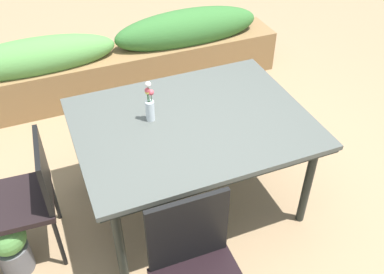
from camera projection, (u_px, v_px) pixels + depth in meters
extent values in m
plane|color=#9E7F5B|center=(200.00, 198.00, 3.41)|extent=(12.00, 12.00, 0.00)
cube|color=#4C514C|center=(192.00, 123.00, 2.93)|extent=(1.57, 1.20, 0.03)
cube|color=#232823|center=(192.00, 126.00, 2.95)|extent=(1.54, 1.17, 0.02)
cylinder|color=#232823|center=(119.00, 244.00, 2.63)|extent=(0.06, 0.06, 0.74)
cylinder|color=#232823|center=(308.00, 184.00, 3.02)|extent=(0.06, 0.06, 0.74)
cylinder|color=#232823|center=(87.00, 147.00, 3.32)|extent=(0.06, 0.06, 0.74)
cylinder|color=#232823|center=(243.00, 109.00, 3.72)|extent=(0.06, 0.06, 0.74)
cube|color=black|center=(188.00, 231.00, 2.28)|extent=(0.45, 0.04, 0.48)
cylinder|color=black|center=(222.00, 272.00, 2.64)|extent=(0.03, 0.03, 0.45)
cube|color=black|center=(15.00, 203.00, 2.76)|extent=(0.49, 0.49, 0.04)
cube|color=black|center=(43.00, 171.00, 2.68)|extent=(0.06, 0.44, 0.40)
cylinder|color=black|center=(60.00, 243.00, 2.80)|extent=(0.03, 0.03, 0.45)
cylinder|color=black|center=(54.00, 197.00, 3.12)|extent=(0.03, 0.03, 0.45)
cylinder|color=silver|center=(150.00, 111.00, 2.88)|extent=(0.06, 0.06, 0.15)
cylinder|color=#2D662D|center=(148.00, 99.00, 2.82)|extent=(0.01, 0.01, 0.13)
sphere|color=#DB4C56|center=(147.00, 90.00, 2.78)|extent=(0.04, 0.04, 0.04)
cylinder|color=#2D662D|center=(149.00, 96.00, 2.80)|extent=(0.01, 0.01, 0.17)
sphere|color=white|center=(148.00, 84.00, 2.75)|extent=(0.04, 0.04, 0.04)
cylinder|color=#2D662D|center=(148.00, 100.00, 2.82)|extent=(0.01, 0.01, 0.12)
sphere|color=#EFCC4C|center=(147.00, 92.00, 2.78)|extent=(0.03, 0.03, 0.03)
cylinder|color=#2D662D|center=(151.00, 99.00, 2.83)|extent=(0.01, 0.01, 0.11)
sphere|color=#DB4C56|center=(151.00, 92.00, 2.79)|extent=(0.04, 0.04, 0.04)
cube|color=olive|center=(118.00, 72.00, 4.48)|extent=(3.44, 0.46, 0.44)
ellipsoid|color=#569347|center=(33.00, 58.00, 4.05)|extent=(1.55, 0.42, 0.36)
ellipsoid|color=#387233|center=(187.00, 29.00, 4.49)|extent=(1.55, 0.42, 0.40)
cylinder|color=slate|center=(16.00, 257.00, 2.85)|extent=(0.21, 0.21, 0.22)
sphere|color=#569347|center=(7.00, 238.00, 2.72)|extent=(0.23, 0.23, 0.23)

